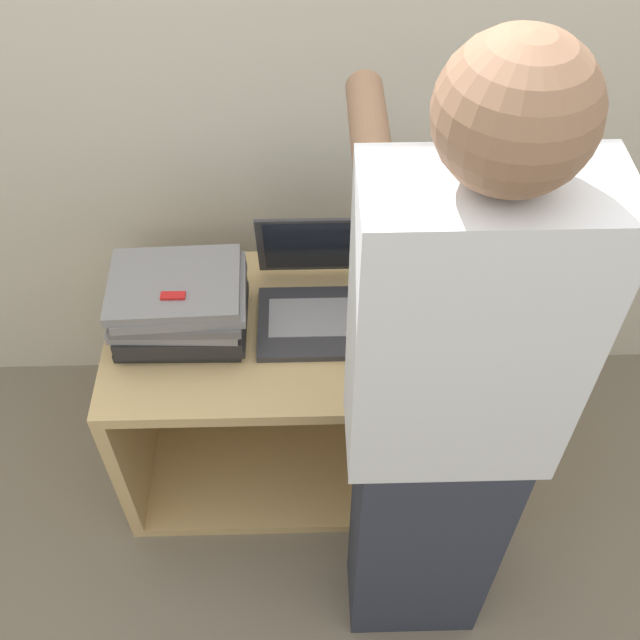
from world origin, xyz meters
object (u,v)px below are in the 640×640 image
Objects in this scene: laptop_open at (319,297)px; laptop_stack_left at (180,305)px; person at (445,426)px; laptop_stack_right at (457,303)px.

laptop_stack_left is (-0.36, -0.06, 0.04)m from laptop_open.
laptop_open is at bearing 114.07° from person.
laptop_stack_right is 0.20× the size of person.
laptop_open is 0.19× the size of person.
laptop_open reaches higher than laptop_stack_left.
laptop_stack_left is 1.03× the size of laptop_stack_right.
laptop_stack_left is 0.79m from person.
laptop_stack_right is (0.36, -0.06, 0.03)m from laptop_open.
laptop_open is 0.37m from laptop_stack_right.
person reaches higher than laptop_stack_right.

